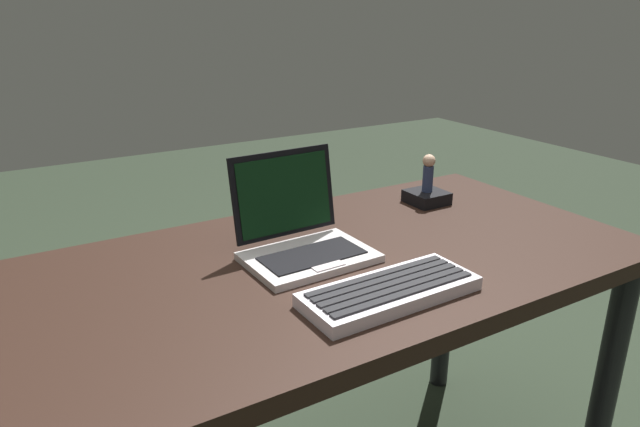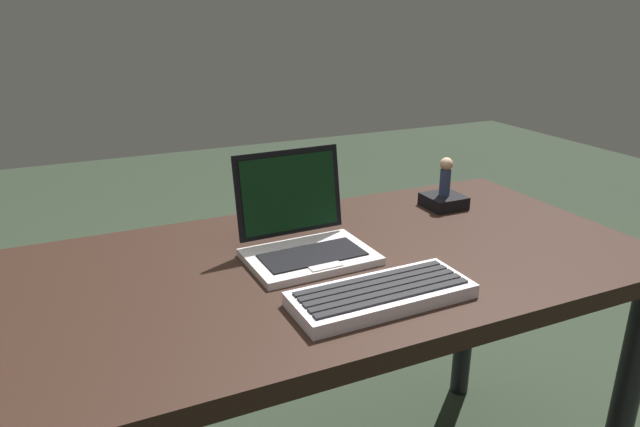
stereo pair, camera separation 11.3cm
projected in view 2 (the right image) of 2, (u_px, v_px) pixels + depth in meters
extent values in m
cube|color=black|center=(302.00, 273.00, 1.16)|extent=(1.48, 0.68, 0.04)
cylinder|color=black|center=(624.00, 408.00, 1.31)|extent=(0.06, 0.06, 0.68)
cylinder|color=black|center=(468.00, 300.00, 1.80)|extent=(0.06, 0.06, 0.68)
cube|color=beige|center=(310.00, 257.00, 1.18)|extent=(0.26, 0.19, 0.02)
cube|color=black|center=(313.00, 255.00, 1.16)|extent=(0.21, 0.11, 0.00)
cube|color=#BBADB1|center=(325.00, 266.00, 1.11)|extent=(0.07, 0.03, 0.00)
cube|color=black|center=(289.00, 192.00, 1.22)|extent=(0.24, 0.04, 0.18)
cube|color=black|center=(290.00, 193.00, 1.22)|extent=(0.22, 0.04, 0.16)
cube|color=yellow|center=(290.00, 197.00, 1.22)|extent=(0.20, 0.01, 0.01)
cube|color=silver|center=(382.00, 295.00, 1.01)|extent=(0.33, 0.14, 0.03)
cube|color=black|center=(395.00, 298.00, 0.97)|extent=(0.30, 0.02, 0.00)
cube|color=black|center=(388.00, 292.00, 0.99)|extent=(0.30, 0.02, 0.00)
cube|color=black|center=(382.00, 287.00, 1.00)|extent=(0.30, 0.02, 0.00)
cube|color=black|center=(376.00, 283.00, 1.02)|extent=(0.30, 0.02, 0.00)
cube|color=black|center=(370.00, 278.00, 1.04)|extent=(0.30, 0.02, 0.00)
cube|color=black|center=(444.00, 201.00, 1.48)|extent=(0.10, 0.10, 0.03)
cylinder|color=navy|center=(445.00, 182.00, 1.47)|extent=(0.03, 0.03, 0.07)
sphere|color=tan|center=(446.00, 164.00, 1.45)|extent=(0.03, 0.03, 0.03)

